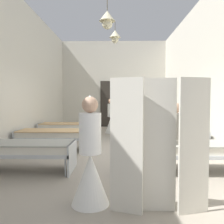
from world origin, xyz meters
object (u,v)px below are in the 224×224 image
bed_right_row_0 (192,150)px  privacy_screen (160,146)px  potted_plant (120,113)px  bed_left_row_0 (26,149)px  patient_seated_primary (175,128)px  nurse_mid_aisle (111,121)px  bed_right_row_1 (170,135)px  patient_seated_secondary (157,120)px  nurse_near_aisle (133,149)px  bed_left_row_1 (52,135)px  nurse_far_aisle (90,166)px  bed_right_row_2 (158,127)px  bed_left_row_2 (67,127)px

bed_right_row_0 → privacy_screen: privacy_screen is taller
potted_plant → privacy_screen: size_ratio=0.81×
bed_left_row_0 → patient_seated_primary: patient_seated_primary is taller
patient_seated_primary → bed_right_row_0: bearing=2.1°
nurse_mid_aisle → privacy_screen: bearing=94.0°
bed_right_row_0 → potted_plant: (-1.35, 4.77, 0.44)m
bed_right_row_1 → potted_plant: 3.20m
privacy_screen → patient_seated_secondary: bearing=81.6°
nurse_near_aisle → patient_seated_primary: 0.99m
bed_left_row_0 → potted_plant: size_ratio=1.39×
bed_left_row_1 → patient_seated_secondary: (2.96, 0.06, 0.43)m
nurse_near_aisle → patient_seated_secondary: bearing=142.5°
nurse_near_aisle → bed_left_row_0: bearing=-117.9°
bed_right_row_1 → nurse_far_aisle: 3.86m
bed_left_row_1 → nurse_near_aisle: size_ratio=1.28×
bed_right_row_2 → nurse_mid_aisle: size_ratio=1.28×
bed_right_row_2 → privacy_screen: (-0.95, -5.50, 0.41)m
patient_seated_primary → patient_seated_secondary: bearing=90.0°
bed_left_row_0 → bed_left_row_1: (0.00, 1.90, 0.00)m
patient_seated_primary → nurse_far_aisle: bearing=-135.4°
bed_left_row_1 → privacy_screen: privacy_screen is taller
nurse_near_aisle → bed_left_row_2: bearing=-170.8°
bed_left_row_2 → privacy_screen: privacy_screen is taller
bed_right_row_0 → bed_left_row_1: (-3.31, 1.90, 0.00)m
nurse_far_aisle → potted_plant: (0.50, 6.26, 0.35)m
patient_seated_secondary → bed_right_row_1: bearing=-9.6°
bed_left_row_2 → bed_right_row_0: bearing=-48.9°
nurse_far_aisle → patient_seated_primary: nurse_far_aisle is taller
bed_right_row_2 → potted_plant: 1.72m
bed_left_row_2 → patient_seated_primary: 4.85m
patient_seated_secondary → potted_plant: 2.98m
bed_right_row_0 → patient_seated_primary: size_ratio=2.37×
bed_right_row_1 → privacy_screen: size_ratio=1.12×
bed_right_row_0 → bed_right_row_2: bearing=90.0°
bed_right_row_2 → bed_right_row_0: bearing=-90.0°
nurse_far_aisle → potted_plant: nurse_far_aisle is taller
nurse_near_aisle → potted_plant: size_ratio=1.09×
nurse_mid_aisle → patient_seated_primary: (1.39, -5.33, 0.34)m
nurse_near_aisle → nurse_far_aisle: same height
patient_seated_secondary → potted_plant: size_ratio=0.58×
bed_left_row_2 → patient_seated_primary: patient_seated_primary is taller
bed_left_row_0 → nurse_near_aisle: size_ratio=1.28×
bed_right_row_0 → privacy_screen: 1.99m
nurse_near_aisle → nurse_mid_aisle: (-0.53, 5.70, 0.00)m
nurse_near_aisle → nurse_far_aisle: bearing=-47.9°
bed_right_row_1 → nurse_near_aisle: (-1.20, -2.29, 0.09)m
bed_right_row_0 → potted_plant: 4.97m
bed_left_row_2 → potted_plant: size_ratio=1.39×
bed_right_row_2 → patient_seated_primary: 3.85m
bed_left_row_0 → nurse_far_aisle: (1.46, -1.49, 0.09)m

